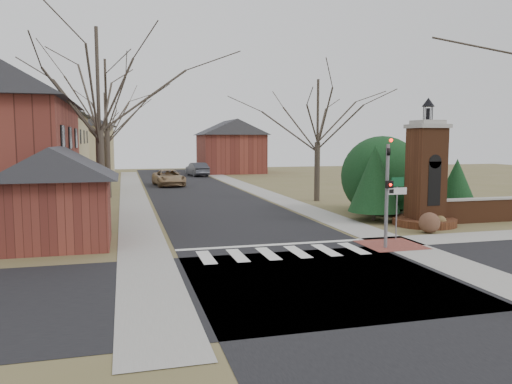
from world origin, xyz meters
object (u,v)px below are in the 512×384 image
object	(u,v)px
brick_gate_monument	(426,183)
pickup_truck	(169,178)
sign_post	(397,196)
traffic_signal_pole	(387,185)
distant_car	(197,169)

from	to	relation	value
brick_gate_monument	pickup_truck	distance (m)	27.87
sign_post	pickup_truck	world-z (taller)	sign_post
traffic_signal_pole	sign_post	size ratio (longest dim) A/B	1.64
pickup_truck	distant_car	xyz separation A→B (m)	(4.48, 12.12, 0.06)
traffic_signal_pole	sign_post	world-z (taller)	traffic_signal_pole
distant_car	sign_post	bearing A→B (deg)	86.52
traffic_signal_pole	brick_gate_monument	distance (m)	6.47
brick_gate_monument	pickup_truck	world-z (taller)	brick_gate_monument
pickup_truck	traffic_signal_pole	bearing A→B (deg)	-83.89
pickup_truck	sign_post	bearing A→B (deg)	-80.90
distant_car	brick_gate_monument	bearing A→B (deg)	91.92
traffic_signal_pole	pickup_truck	xyz separation A→B (m)	(-6.02, 30.10, -1.82)
pickup_truck	distant_car	distance (m)	12.93
sign_post	distant_car	size ratio (longest dim) A/B	0.55
traffic_signal_pole	pickup_truck	size ratio (longest dim) A/B	0.82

